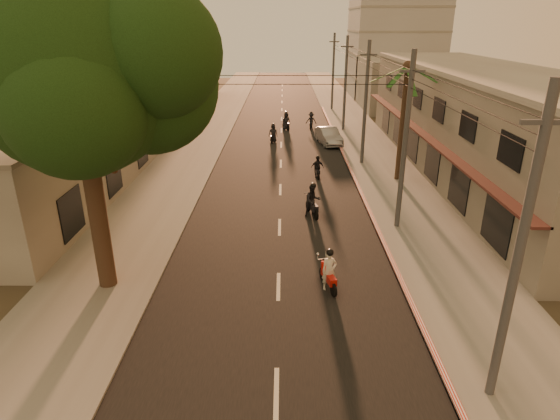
# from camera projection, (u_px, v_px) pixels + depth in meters

# --- Properties ---
(ground) EXTENTS (160.00, 160.00, 0.00)m
(ground) POSITION_uv_depth(u_px,v_px,m) (278.00, 315.00, 17.39)
(ground) COLOR #383023
(ground) RESTS_ON ground
(road) EXTENTS (10.00, 140.00, 0.02)m
(road) POSITION_uv_depth(u_px,v_px,m) (281.00, 164.00, 35.95)
(road) COLOR black
(road) RESTS_ON ground
(sidewalk_right) EXTENTS (5.00, 140.00, 0.12)m
(sidewalk_right) POSITION_uv_depth(u_px,v_px,m) (378.00, 163.00, 35.88)
(sidewalk_right) COLOR slate
(sidewalk_right) RESTS_ON ground
(sidewalk_left) EXTENTS (5.00, 140.00, 0.12)m
(sidewalk_left) POSITION_uv_depth(u_px,v_px,m) (184.00, 163.00, 35.98)
(sidewalk_left) COLOR slate
(sidewalk_left) RESTS_ON ground
(curb_stripe) EXTENTS (0.20, 60.00, 0.20)m
(curb_stripe) POSITION_uv_depth(u_px,v_px,m) (357.00, 184.00, 31.24)
(curb_stripe) COLOR red
(curb_stripe) RESTS_ON ground
(shophouse_row) EXTENTS (8.80, 34.20, 7.30)m
(shophouse_row) POSITION_uv_depth(u_px,v_px,m) (480.00, 122.00, 32.64)
(shophouse_row) COLOR gray
(shophouse_row) RESTS_ON ground
(left_building) EXTENTS (8.20, 24.20, 5.20)m
(left_building) POSITION_uv_depth(u_px,v_px,m) (59.00, 150.00, 29.50)
(left_building) COLOR #A29E92
(left_building) RESTS_ON ground
(broadleaf_tree) EXTENTS (9.60, 8.70, 12.10)m
(broadleaf_tree) POSITION_uv_depth(u_px,v_px,m) (88.00, 73.00, 16.26)
(broadleaf_tree) COLOR black
(broadleaf_tree) RESTS_ON ground
(palm_tree) EXTENTS (5.00, 5.00, 8.20)m
(palm_tree) POSITION_uv_depth(u_px,v_px,m) (407.00, 73.00, 29.52)
(palm_tree) COLOR black
(palm_tree) RESTS_ON ground
(utility_poles) EXTENTS (1.20, 48.26, 9.00)m
(utility_poles) POSITION_uv_depth(u_px,v_px,m) (367.00, 76.00, 33.47)
(utility_poles) COLOR #38383A
(utility_poles) RESTS_ON ground
(filler_right) EXTENTS (8.00, 14.00, 6.00)m
(filler_right) POSITION_uv_depth(u_px,v_px,m) (395.00, 84.00, 57.93)
(filler_right) COLOR #A29E92
(filler_right) RESTS_ON ground
(filler_left_near) EXTENTS (8.00, 14.00, 4.40)m
(filler_left_near) POSITION_uv_depth(u_px,v_px,m) (146.00, 105.00, 48.21)
(filler_left_near) COLOR #A29E92
(filler_left_near) RESTS_ON ground
(filler_left_far) EXTENTS (8.00, 14.00, 7.00)m
(filler_left_far) POSITION_uv_depth(u_px,v_px,m) (181.00, 74.00, 64.42)
(filler_left_far) COLOR #A29E92
(filler_left_far) RESTS_ON ground
(scooter_red) EXTENTS (0.91, 1.81, 1.82)m
(scooter_red) POSITION_uv_depth(u_px,v_px,m) (329.00, 271.00, 18.80)
(scooter_red) COLOR black
(scooter_red) RESTS_ON ground
(scooter_mid_a) EXTENTS (1.25, 1.93, 1.95)m
(scooter_mid_a) POSITION_uv_depth(u_px,v_px,m) (313.00, 201.00, 25.99)
(scooter_mid_a) COLOR black
(scooter_mid_a) RESTS_ON ground
(scooter_mid_b) EXTENTS (0.95, 1.61, 1.58)m
(scooter_mid_b) POSITION_uv_depth(u_px,v_px,m) (317.00, 168.00, 32.54)
(scooter_mid_b) COLOR black
(scooter_mid_b) RESTS_ON ground
(scooter_far_a) EXTENTS (0.95, 1.75, 1.73)m
(scooter_far_a) POSITION_uv_depth(u_px,v_px,m) (273.00, 134.00, 42.21)
(scooter_far_a) COLOR black
(scooter_far_a) RESTS_ON ground
(scooter_far_b) EXTENTS (1.21, 1.79, 1.76)m
(scooter_far_b) POSITION_uv_depth(u_px,v_px,m) (311.00, 121.00, 47.46)
(scooter_far_b) COLOR black
(scooter_far_b) RESTS_ON ground
(parked_car) EXTENTS (3.13, 4.99, 1.46)m
(parked_car) POSITION_uv_depth(u_px,v_px,m) (329.00, 136.00, 41.56)
(parked_car) COLOR gray
(parked_car) RESTS_ON ground
(scooter_far_c) EXTENTS (1.20, 1.80, 1.84)m
(scooter_far_c) POSITION_uv_depth(u_px,v_px,m) (286.00, 121.00, 47.08)
(scooter_far_c) COLOR black
(scooter_far_c) RESTS_ON ground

